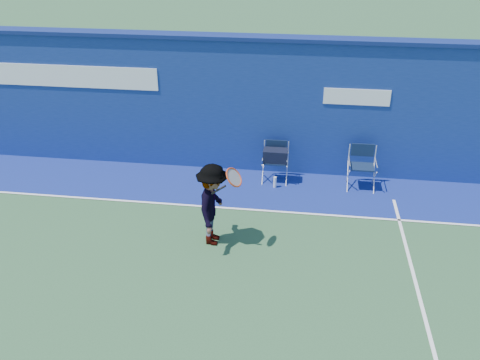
# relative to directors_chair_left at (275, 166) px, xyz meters

# --- Properties ---
(ground) EXTENTS (80.00, 80.00, 0.00)m
(ground) POSITION_rel_directors_chair_left_xyz_m (-1.94, -4.55, -0.37)
(ground) COLOR #2C5230
(ground) RESTS_ON ground
(stadium_wall) EXTENTS (24.00, 0.50, 3.08)m
(stadium_wall) POSITION_rel_directors_chair_left_xyz_m (-1.95, 0.64, 1.18)
(stadium_wall) COLOR navy
(stadium_wall) RESTS_ON ground
(out_of_bounds_strip) EXTENTS (24.00, 1.80, 0.01)m
(out_of_bounds_strip) POSITION_rel_directors_chair_left_xyz_m (-1.94, -0.45, -0.37)
(out_of_bounds_strip) COLOR navy
(out_of_bounds_strip) RESTS_ON ground
(court_lines) EXTENTS (24.00, 12.00, 0.01)m
(court_lines) POSITION_rel_directors_chair_left_xyz_m (-1.94, -3.95, -0.36)
(court_lines) COLOR white
(court_lines) RESTS_ON out_of_bounds_strip
(directors_chair_left) EXTENTS (0.54, 0.48, 0.90)m
(directors_chair_left) POSITION_rel_directors_chair_left_xyz_m (0.00, 0.00, 0.00)
(directors_chair_left) COLOR silver
(directors_chair_left) RESTS_ON ground
(directors_chair_right) EXTENTS (0.56, 0.51, 0.94)m
(directors_chair_right) POSITION_rel_directors_chair_left_xyz_m (1.88, -0.06, -0.08)
(directors_chair_right) COLOR silver
(directors_chair_right) RESTS_ON ground
(water_bottle) EXTENTS (0.07, 0.07, 0.26)m
(water_bottle) POSITION_rel_directors_chair_left_xyz_m (0.03, -0.32, -0.24)
(water_bottle) COLOR silver
(water_bottle) RESTS_ON ground
(tennis_player) EXTENTS (0.88, 1.02, 1.57)m
(tennis_player) POSITION_rel_directors_chair_left_xyz_m (-0.93, -2.54, 0.41)
(tennis_player) COLOR #EA4738
(tennis_player) RESTS_ON ground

